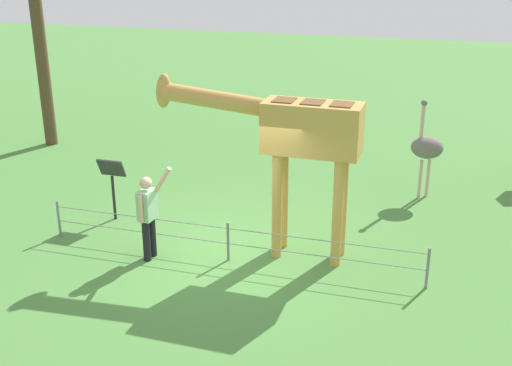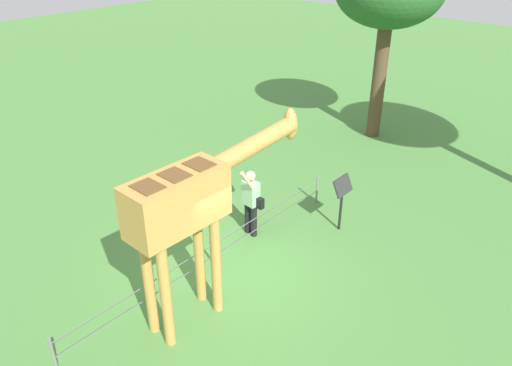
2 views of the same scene
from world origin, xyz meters
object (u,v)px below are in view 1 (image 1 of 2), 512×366
Objects in this scene: ostrich at (427,148)px; info_sign at (112,176)px; giraffe at (294,136)px; visitor at (148,212)px.

info_sign is at bearing 27.05° from ostrich.
visitor is (2.43, 0.93, -1.37)m from giraffe.
ostrich is at bearing -121.54° from giraffe.
giraffe reaches higher than visitor.
visitor reaches higher than info_sign.
visitor is at bearing 21.05° from giraffe.
visitor is 0.78× the size of ostrich.
giraffe is at bearing -158.95° from visitor.
giraffe is at bearing 173.45° from info_sign.
info_sign is (6.10, 3.11, -0.23)m from ostrich.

